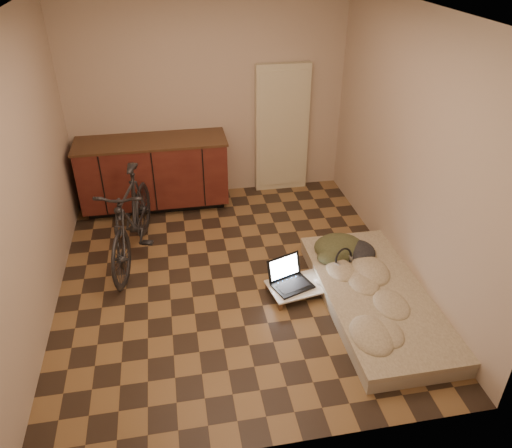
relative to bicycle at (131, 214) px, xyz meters
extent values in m
cube|color=brown|center=(1.00, -0.56, -0.54)|extent=(3.50, 4.00, 0.00)
cube|color=silver|center=(1.00, -0.56, 2.06)|extent=(3.50, 4.00, 0.00)
cube|color=#C8B19A|center=(1.00, 1.44, 0.76)|extent=(3.50, 0.00, 2.60)
cube|color=#C8B19A|center=(1.00, -2.56, 0.76)|extent=(3.50, 0.00, 2.60)
cube|color=#C8B19A|center=(-0.75, -0.56, 0.76)|extent=(0.00, 4.00, 2.60)
cube|color=#C8B19A|center=(2.75, -0.56, 0.76)|extent=(0.00, 4.00, 2.60)
cube|color=black|center=(0.25, 1.18, -0.49)|extent=(1.70, 0.48, 0.10)
cube|color=#481914|center=(0.25, 1.14, -0.05)|extent=(1.80, 0.60, 0.78)
cube|color=#482D1A|center=(0.25, 1.14, 0.35)|extent=(1.84, 0.62, 0.03)
cube|color=beige|center=(1.95, 1.38, 0.31)|extent=(0.70, 0.10, 1.70)
imported|color=black|center=(0.00, 0.00, 0.00)|extent=(0.82, 1.75, 1.09)
cube|color=#AFA48C|center=(2.30, -1.25, -0.48)|extent=(0.97, 2.03, 0.13)
cube|color=beige|center=(2.30, -1.25, -0.39)|extent=(0.99, 2.05, 0.05)
cube|color=brown|center=(1.37, -1.15, -0.50)|extent=(0.04, 0.04, 0.08)
cube|color=brown|center=(1.31, -0.83, -0.50)|extent=(0.04, 0.04, 0.08)
cube|color=brown|center=(1.90, -1.05, -0.50)|extent=(0.04, 0.04, 0.08)
cube|color=brown|center=(1.84, -0.73, -0.50)|extent=(0.04, 0.04, 0.08)
cube|color=white|center=(1.61, -0.94, -0.45)|extent=(0.66, 0.49, 0.02)
cube|color=black|center=(1.54, -0.95, -0.43)|extent=(0.44, 0.37, 0.02)
cube|color=black|center=(1.48, -0.80, -0.31)|extent=(0.37, 0.19, 0.24)
cube|color=white|center=(1.48, -0.80, -0.31)|extent=(0.31, 0.16, 0.19)
ellipsoid|color=white|center=(1.81, -0.95, -0.42)|extent=(0.12, 0.13, 0.04)
camera|label=1|loc=(0.48, -4.71, 2.64)|focal=35.00mm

